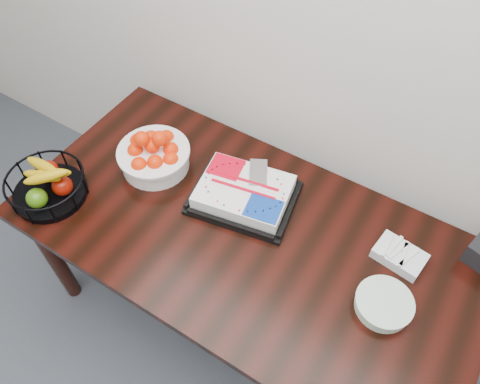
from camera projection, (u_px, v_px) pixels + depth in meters
The scene contains 6 objects.
table at pixel (245, 244), 1.86m from camera, with size 1.80×0.90×0.75m.
cake_tray at pixel (244, 193), 1.86m from camera, with size 0.46×0.39×0.08m.
tangerine_bowl at pixel (153, 152), 1.93m from camera, with size 0.30×0.30×0.19m.
fruit_basket at pixel (46, 185), 1.84m from camera, with size 0.31×0.31×0.16m.
plate_stack at pixel (384, 304), 1.58m from camera, with size 0.20×0.20×0.05m.
fork_bag at pixel (400, 255), 1.70m from camera, with size 0.19×0.14×0.05m.
Camera 1 is at (0.50, 1.16, 2.25)m, focal length 35.00 mm.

